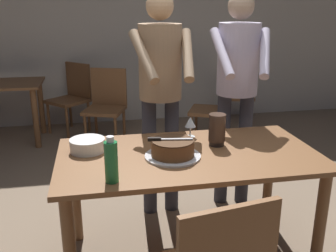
# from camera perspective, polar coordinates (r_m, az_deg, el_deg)

# --- Properties ---
(back_wall) EXTENTS (10.00, 0.12, 2.70)m
(back_wall) POSITION_cam_1_polar(r_m,az_deg,el_deg) (5.52, -5.42, 14.66)
(back_wall) COLOR #BCB7AD
(back_wall) RESTS_ON ground_plane
(main_dining_table) EXTENTS (1.61, 0.85, 0.75)m
(main_dining_table) POSITION_cam_1_polar(r_m,az_deg,el_deg) (2.43, 3.06, -6.49)
(main_dining_table) COLOR brown
(main_dining_table) RESTS_ON ground_plane
(cake_on_platter) EXTENTS (0.34, 0.34, 0.11)m
(cake_on_platter) POSITION_cam_1_polar(r_m,az_deg,el_deg) (2.31, 0.71, -3.45)
(cake_on_platter) COLOR silver
(cake_on_platter) RESTS_ON main_dining_table
(cake_knife) EXTENTS (0.27, 0.06, 0.02)m
(cake_knife) POSITION_cam_1_polar(r_m,az_deg,el_deg) (2.28, -1.09, -1.96)
(cake_knife) COLOR silver
(cake_knife) RESTS_ON cake_on_platter
(plate_stack) EXTENTS (0.22, 0.22, 0.08)m
(plate_stack) POSITION_cam_1_polar(r_m,az_deg,el_deg) (2.46, -11.89, -2.79)
(plate_stack) COLOR white
(plate_stack) RESTS_ON main_dining_table
(wine_glass_near) EXTENTS (0.08, 0.08, 0.14)m
(wine_glass_near) POSITION_cam_1_polar(r_m,az_deg,el_deg) (2.64, 3.34, 0.49)
(wine_glass_near) COLOR silver
(wine_glass_near) RESTS_ON main_dining_table
(water_bottle) EXTENTS (0.07, 0.07, 0.25)m
(water_bottle) POSITION_cam_1_polar(r_m,az_deg,el_deg) (1.99, -8.45, -5.22)
(water_bottle) COLOR #1E6B38
(water_bottle) RESTS_ON main_dining_table
(hurricane_lamp) EXTENTS (0.11, 0.11, 0.21)m
(hurricane_lamp) POSITION_cam_1_polar(r_m,az_deg,el_deg) (2.50, 7.30, -0.52)
(hurricane_lamp) COLOR black
(hurricane_lamp) RESTS_ON main_dining_table
(person_cutting_cake) EXTENTS (0.47, 0.56, 1.72)m
(person_cutting_cake) POSITION_cam_1_polar(r_m,az_deg,el_deg) (2.88, -1.12, 6.52)
(person_cutting_cake) COLOR #2D2D38
(person_cutting_cake) RESTS_ON ground_plane
(person_standing_beside) EXTENTS (0.46, 0.57, 1.72)m
(person_standing_beside) POSITION_cam_1_polar(r_m,az_deg,el_deg) (3.07, 10.27, 6.95)
(person_standing_beside) COLOR #2D2D38
(person_standing_beside) RESTS_ON ground_plane
(background_table) EXTENTS (1.00, 0.70, 0.74)m
(background_table) POSITION_cam_1_polar(r_m,az_deg,el_deg) (5.03, -23.73, 4.05)
(background_table) COLOR brown
(background_table) RESTS_ON ground_plane
(background_chair_0) EXTENTS (0.58, 0.58, 0.90)m
(background_chair_0) POSITION_cam_1_polar(r_m,az_deg,el_deg) (4.53, 7.14, 2.95)
(background_chair_0) COLOR brown
(background_chair_0) RESTS_ON ground_plane
(background_chair_1) EXTENTS (0.57, 0.57, 0.90)m
(background_chair_1) POSITION_cam_1_polar(r_m,az_deg,el_deg) (4.67, -9.17, 3.30)
(background_chair_1) COLOR brown
(background_chair_1) RESTS_ON ground_plane
(background_chair_2) EXTENTS (0.62, 0.62, 0.90)m
(background_chair_2) POSITION_cam_1_polar(r_m,az_deg,el_deg) (5.20, -14.11, 4.46)
(background_chair_2) COLOR brown
(background_chair_2) RESTS_ON ground_plane
(background_chair_3) EXTENTS (0.52, 0.52, 0.90)m
(background_chair_3) POSITION_cam_1_polar(r_m,az_deg,el_deg) (5.32, 9.30, 5.06)
(background_chair_3) COLOR brown
(background_chair_3) RESTS_ON ground_plane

